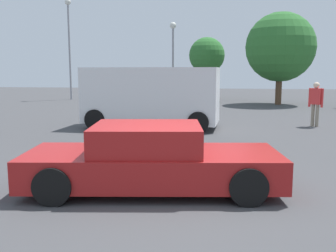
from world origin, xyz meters
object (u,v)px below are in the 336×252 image
(dog, at_px, (142,142))
(light_post_near, at_px, (173,47))
(van_white, at_px, (152,95))
(light_post_far, at_px, (69,33))
(sedan_foreground, at_px, (151,160))
(pedestrian, at_px, (316,100))

(dog, xyz_separation_m, light_post_near, (-1.34, 16.64, 3.48))
(van_white, xyz_separation_m, light_post_far, (-8.62, 13.04, 3.66))
(sedan_foreground, relative_size, pedestrian, 2.75)
(sedan_foreground, bearing_deg, pedestrian, 53.14)
(dog, xyz_separation_m, pedestrian, (5.68, 5.66, 0.73))
(light_post_far, bearing_deg, sedan_foreground, -64.10)
(pedestrian, distance_m, light_post_near, 13.31)
(sedan_foreground, height_order, dog, sedan_foreground)
(light_post_far, bearing_deg, light_post_near, -6.93)
(dog, relative_size, light_post_far, 0.08)
(van_white, distance_m, light_post_near, 12.37)
(dog, bearing_deg, pedestrian, 80.27)
(sedan_foreground, distance_m, pedestrian, 9.99)
(sedan_foreground, xyz_separation_m, light_post_near, (-2.15, 19.68, 3.21))
(pedestrian, bearing_deg, van_white, -47.08)
(sedan_foreground, xyz_separation_m, pedestrian, (4.87, 8.71, 0.47))
(sedan_foreground, relative_size, light_post_near, 0.87)
(dog, height_order, light_post_far, light_post_far)
(van_white, bearing_deg, light_post_far, 126.80)
(dog, relative_size, light_post_near, 0.11)
(van_white, bearing_deg, light_post_near, 96.87)
(van_white, xyz_separation_m, pedestrian, (6.27, 1.11, -0.20))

